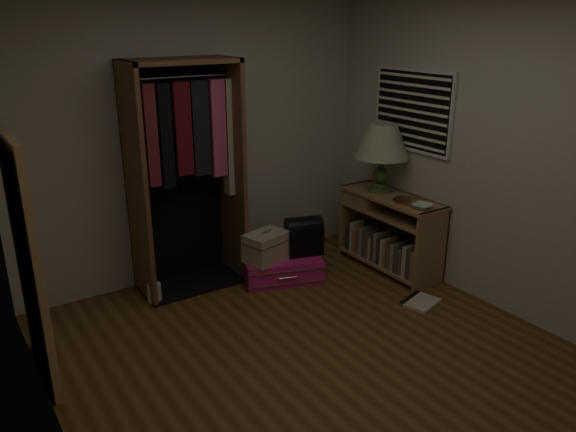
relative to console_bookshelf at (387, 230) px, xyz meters
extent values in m
plane|color=#563818|center=(-1.53, -1.04, -0.39)|extent=(4.00, 4.00, 0.00)
cube|color=beige|center=(-1.53, 0.96, 0.91)|extent=(3.50, 0.02, 2.60)
cube|color=beige|center=(0.22, -1.04, 0.91)|extent=(0.02, 4.00, 2.60)
cube|color=beige|center=(-3.28, -1.04, 0.91)|extent=(0.02, 4.00, 2.60)
cube|color=silver|center=(0.20, -0.04, 1.16)|extent=(0.03, 0.96, 0.76)
cube|color=black|center=(0.19, -0.04, 1.16)|extent=(0.03, 0.90, 0.70)
cube|color=white|center=(0.18, -0.04, 0.85)|extent=(0.01, 0.88, 0.02)
cube|color=white|center=(0.18, -0.04, 0.93)|extent=(0.01, 0.88, 0.02)
cube|color=white|center=(0.18, -0.04, 1.00)|extent=(0.01, 0.88, 0.02)
cube|color=white|center=(0.18, -0.04, 1.08)|extent=(0.01, 0.88, 0.02)
cube|color=white|center=(0.18, -0.04, 1.16)|extent=(0.01, 0.88, 0.02)
cube|color=white|center=(0.18, -0.04, 1.24)|extent=(0.01, 0.88, 0.02)
cube|color=white|center=(0.18, -0.04, 1.32)|extent=(0.01, 0.88, 0.02)
cube|color=white|center=(0.18, -0.04, 1.39)|extent=(0.01, 0.88, 0.02)
cube|color=white|center=(0.18, -0.04, 1.47)|extent=(0.01, 0.88, 0.02)
cube|color=olive|center=(0.01, -0.57, -0.01)|extent=(0.40, 0.03, 0.75)
cube|color=olive|center=(0.01, 0.50, -0.01)|extent=(0.40, 0.03, 0.75)
cube|color=olive|center=(0.01, -0.04, -0.33)|extent=(0.40, 1.04, 0.03)
cube|color=olive|center=(0.01, -0.04, 0.18)|extent=(0.40, 1.04, 0.03)
cube|color=olive|center=(0.01, -0.04, 0.35)|extent=(0.42, 1.12, 0.03)
cube|color=brown|center=(0.20, -0.04, -0.01)|extent=(0.02, 1.10, 0.75)
cube|color=olive|center=(0.00, 0.29, 0.26)|extent=(0.36, 0.38, 0.13)
cube|color=gray|center=(-0.06, -0.51, -0.17)|extent=(0.21, 0.04, 0.28)
cube|color=#4C3833|center=(-0.06, -0.46, -0.17)|extent=(0.20, 0.04, 0.28)
cube|color=#B7AD99|center=(-0.06, -0.40, -0.16)|extent=(0.22, 0.05, 0.30)
cube|color=brown|center=(-0.08, -0.35, -0.18)|extent=(0.17, 0.04, 0.26)
cube|color=#3F4C59|center=(-0.09, -0.30, -0.16)|extent=(0.15, 0.04, 0.31)
cube|color=gray|center=(-0.06, -0.24, -0.18)|extent=(0.20, 0.05, 0.27)
cube|color=#59594C|center=(-0.05, -0.19, -0.20)|extent=(0.22, 0.04, 0.22)
cube|color=#B2724C|center=(-0.07, -0.14, -0.18)|extent=(0.18, 0.03, 0.27)
cube|color=beige|center=(-0.06, -0.10, -0.18)|extent=(0.21, 0.03, 0.27)
cube|color=#332D38|center=(-0.08, -0.06, -0.18)|extent=(0.17, 0.03, 0.27)
cube|color=gray|center=(-0.07, -0.01, -0.16)|extent=(0.19, 0.05, 0.30)
cube|color=#4C3833|center=(-0.07, 0.03, -0.19)|extent=(0.18, 0.03, 0.25)
cube|color=#B7AD99|center=(-0.09, 0.07, -0.20)|extent=(0.16, 0.03, 0.22)
cube|color=brown|center=(-0.06, 0.12, -0.17)|extent=(0.21, 0.04, 0.28)
cube|color=#3F4C59|center=(-0.08, 0.16, -0.16)|extent=(0.18, 0.03, 0.30)
cube|color=gray|center=(-0.08, 0.21, -0.17)|extent=(0.17, 0.04, 0.29)
cube|color=#59594C|center=(-0.09, 0.25, -0.20)|extent=(0.15, 0.04, 0.23)
cube|color=#B2724C|center=(-0.07, 0.31, -0.19)|extent=(0.19, 0.04, 0.25)
cube|color=beige|center=(-0.08, 0.36, -0.16)|extent=(0.16, 0.04, 0.31)
cube|color=#332D38|center=(-0.07, 0.41, -0.20)|extent=(0.18, 0.04, 0.22)
cube|color=brown|center=(-2.24, 0.70, 0.64)|extent=(0.04, 0.50, 2.05)
cube|color=brown|center=(-1.33, 0.70, 0.64)|extent=(0.04, 0.50, 2.05)
cube|color=brown|center=(-1.78, 0.70, 1.64)|extent=(0.95, 0.50, 0.04)
cube|color=black|center=(-1.78, 0.94, 0.64)|extent=(0.95, 0.02, 2.05)
cube|color=black|center=(-1.78, 0.70, -0.38)|extent=(0.95, 0.50, 0.02)
cylinder|color=silver|center=(-1.78, 0.70, 1.51)|extent=(0.87, 0.02, 0.02)
cube|color=maroon|center=(-2.09, 0.68, 1.06)|extent=(0.10, 0.10, 0.85)
cube|color=black|center=(-1.96, 0.68, 1.04)|extent=(0.11, 0.11, 0.89)
cube|color=#590F19|center=(-1.82, 0.68, 1.09)|extent=(0.15, 0.15, 0.79)
cube|color=black|center=(-1.65, 0.68, 1.07)|extent=(0.15, 0.11, 0.82)
cube|color=#BF4C72|center=(-1.49, 0.68, 1.06)|extent=(0.13, 0.14, 0.85)
cube|color=beige|center=(-1.32, 0.68, 0.96)|extent=(0.16, 0.12, 1.05)
cube|color=tan|center=(-3.24, -0.04, 0.46)|extent=(0.05, 0.80, 1.70)
cube|color=white|center=(-3.21, -0.04, 0.46)|extent=(0.01, 0.68, 1.58)
cube|color=#D4197C|center=(-1.02, 0.36, -0.28)|extent=(0.85, 0.73, 0.23)
cube|color=silver|center=(-1.02, 0.36, -0.34)|extent=(0.88, 0.75, 0.01)
cube|color=silver|center=(-1.02, 0.36, -0.21)|extent=(0.88, 0.75, 0.01)
cylinder|color=silver|center=(-1.11, 0.11, -0.28)|extent=(0.16, 0.07, 0.02)
cube|color=tan|center=(-1.19, 0.34, -0.03)|extent=(0.45, 0.36, 0.27)
cube|color=brown|center=(-1.19, 0.34, 0.03)|extent=(0.46, 0.37, 0.01)
cylinder|color=silver|center=(-1.19, 0.34, 0.12)|extent=(0.11, 0.05, 0.02)
cube|color=black|center=(-0.80, 0.29, -0.03)|extent=(0.39, 0.31, 0.26)
cylinder|color=black|center=(-0.80, 0.29, 0.10)|extent=(0.39, 0.31, 0.22)
cylinder|color=#415428|center=(0.01, 0.14, 0.38)|extent=(0.28, 0.28, 0.04)
cylinder|color=#415428|center=(0.01, 0.14, 0.42)|extent=(0.16, 0.16, 0.05)
sphere|color=#415428|center=(0.01, 0.14, 0.53)|extent=(0.20, 0.20, 0.16)
cylinder|color=#415428|center=(0.01, 0.14, 0.65)|extent=(0.07, 0.07, 0.09)
cone|color=beige|center=(0.01, 0.14, 0.86)|extent=(0.65, 0.65, 0.32)
cone|color=#E8EFCF|center=(0.01, 0.14, 0.86)|extent=(0.58, 0.58, 0.30)
cylinder|color=#B17F44|center=(0.01, -0.25, 0.37)|extent=(0.34, 0.34, 0.02)
imported|color=#B0D1AE|center=(-0.04, -0.47, 0.38)|extent=(0.21, 0.21, 0.04)
cylinder|color=silver|center=(-2.21, 0.56, -0.30)|extent=(0.16, 0.16, 0.17)
cylinder|color=silver|center=(-2.21, 0.56, -0.20)|extent=(0.07, 0.07, 0.04)
cube|color=beige|center=(-0.29, -0.76, -0.38)|extent=(0.37, 0.33, 0.03)
cube|color=black|center=(-0.32, -0.66, -0.38)|extent=(0.31, 0.13, 0.03)
camera|label=1|loc=(-3.68, -3.76, 1.97)|focal=35.00mm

